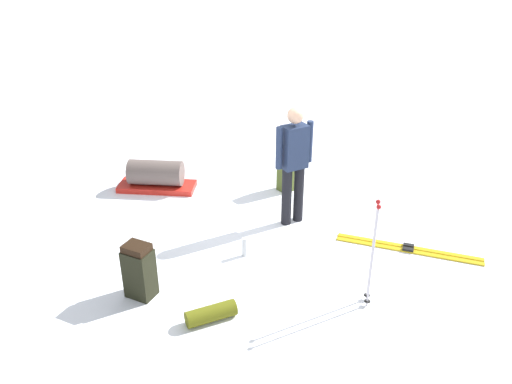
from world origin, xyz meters
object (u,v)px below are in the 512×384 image
at_px(skier_standing, 294,160).
at_px(ski_poles_planted_near, 373,249).
at_px(thermos_bottle, 245,247).
at_px(ski_pair_near, 408,249).
at_px(sleeping_mat_rolled, 211,313).
at_px(gear_sled, 156,176).
at_px(backpack_large_dark, 139,271).
at_px(backpack_bright, 289,169).

distance_m(skier_standing, ski_poles_planted_near, 1.97).
bearing_deg(thermos_bottle, ski_pair_near, 119.07).
distance_m(ski_pair_near, sleeping_mat_rolled, 2.83).
xyz_separation_m(skier_standing, thermos_bottle, (1.07, -0.22, -0.82)).
xyz_separation_m(ski_pair_near, thermos_bottle, (1.04, -1.87, 0.12)).
relative_size(ski_pair_near, thermos_bottle, 7.21).
bearing_deg(thermos_bottle, gear_sled, -117.43).
bearing_deg(sleeping_mat_rolled, ski_pair_near, 144.35).
distance_m(ski_poles_planted_near, sleeping_mat_rolled, 1.86).
relative_size(backpack_large_dark, ski_poles_planted_near, 0.53).
height_order(ski_poles_planted_near, thermos_bottle, ski_poles_planted_near).
bearing_deg(gear_sled, ski_poles_planted_near, 70.31).
distance_m(ski_poles_planted_near, gear_sled, 4.05).
xyz_separation_m(backpack_large_dark, backpack_bright, (-3.23, 0.49, 0.02)).
relative_size(ski_pair_near, gear_sled, 1.44).
relative_size(ski_pair_near, sleeping_mat_rolled, 3.41).
relative_size(backpack_large_dark, thermos_bottle, 2.60).
height_order(ski_pair_near, sleeping_mat_rolled, sleeping_mat_rolled).
xyz_separation_m(backpack_large_dark, thermos_bottle, (-1.22, 0.71, -0.20)).
bearing_deg(ski_poles_planted_near, sleeping_mat_rolled, -54.95).
bearing_deg(sleeping_mat_rolled, backpack_large_dark, -92.24).
bearing_deg(ski_pair_near, skier_standing, -91.01).
xyz_separation_m(gear_sled, thermos_bottle, (1.10, 2.13, -0.09)).
bearing_deg(backpack_bright, skier_standing, 25.10).
distance_m(ski_pair_near, thermos_bottle, 2.15).
xyz_separation_m(ski_poles_planted_near, thermos_bottle, (-0.25, -1.66, -0.58)).
relative_size(backpack_large_dark, backpack_bright, 0.94).
distance_m(skier_standing, thermos_bottle, 1.37).
relative_size(gear_sled, thermos_bottle, 5.00).
height_order(backpack_large_dark, sleeping_mat_rolled, backpack_large_dark).
distance_m(ski_poles_planted_near, thermos_bottle, 1.78).
bearing_deg(backpack_large_dark, gear_sled, -148.61).
xyz_separation_m(backpack_large_dark, ski_poles_planted_near, (-0.97, 2.37, 0.38)).
distance_m(skier_standing, backpack_bright, 1.20).
bearing_deg(gear_sled, thermos_bottle, 62.57).
bearing_deg(ski_poles_planted_near, skier_standing, -132.60).
bearing_deg(sleeping_mat_rolled, thermos_bottle, -169.82).
distance_m(ski_pair_near, backpack_large_dark, 3.45).
distance_m(backpack_large_dark, sleeping_mat_rolled, 0.97).
relative_size(ski_pair_near, backpack_large_dark, 2.77).
xyz_separation_m(skier_standing, gear_sled, (-0.03, -2.35, -0.73)).
relative_size(backpack_bright, sleeping_mat_rolled, 1.30).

